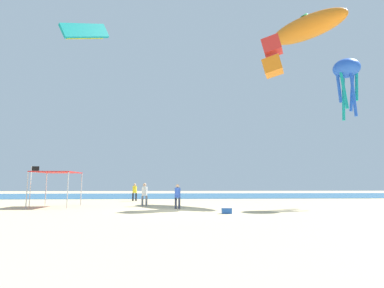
{
  "coord_description": "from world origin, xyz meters",
  "views": [
    {
      "loc": [
        0.04,
        -19.92,
        1.71
      ],
      "look_at": [
        1.74,
        8.62,
        5.39
      ],
      "focal_mm": 29.05,
      "sensor_mm": 36.0,
      "label": 1
    }
  ],
  "objects_px": {
    "person_leftmost": "(135,191)",
    "banner_flag": "(32,182)",
    "person_near_tent": "(145,193)",
    "cooler_box": "(227,211)",
    "kite_box_red": "(272,57)",
    "canopy_tent": "(57,174)",
    "kite_parafoil_teal": "(85,31)",
    "person_central": "(178,194)",
    "kite_inflatable_orange": "(307,27)",
    "kite_octopus_blue": "(347,71)"
  },
  "relations": [
    {
      "from": "person_leftmost",
      "to": "banner_flag",
      "type": "relative_size",
      "value": 0.57
    },
    {
      "from": "kite_octopus_blue",
      "to": "kite_box_red",
      "type": "bearing_deg",
      "value": 11.38
    },
    {
      "from": "cooler_box",
      "to": "kite_inflatable_orange",
      "type": "relative_size",
      "value": 0.07
    },
    {
      "from": "person_near_tent",
      "to": "kite_octopus_blue",
      "type": "distance_m",
      "value": 18.7
    },
    {
      "from": "person_near_tent",
      "to": "banner_flag",
      "type": "height_order",
      "value": "banner_flag"
    },
    {
      "from": "cooler_box",
      "to": "kite_box_red",
      "type": "xyz_separation_m",
      "value": [
        5.14,
        6.39,
        12.17
      ]
    },
    {
      "from": "kite_inflatable_orange",
      "to": "kite_parafoil_teal",
      "type": "bearing_deg",
      "value": -141.86
    },
    {
      "from": "person_near_tent",
      "to": "kite_parafoil_teal",
      "type": "bearing_deg",
      "value": -44.74
    },
    {
      "from": "person_near_tent",
      "to": "person_leftmost",
      "type": "bearing_deg",
      "value": -69.26
    },
    {
      "from": "person_near_tent",
      "to": "kite_inflatable_orange",
      "type": "height_order",
      "value": "kite_inflatable_orange"
    },
    {
      "from": "person_leftmost",
      "to": "kite_parafoil_teal",
      "type": "relative_size",
      "value": 0.35
    },
    {
      "from": "person_near_tent",
      "to": "kite_parafoil_teal",
      "type": "distance_m",
      "value": 23.25
    },
    {
      "from": "person_central",
      "to": "banner_flag",
      "type": "bearing_deg",
      "value": -159.01
    },
    {
      "from": "person_near_tent",
      "to": "kite_box_red",
      "type": "height_order",
      "value": "kite_box_red"
    },
    {
      "from": "person_leftmost",
      "to": "kite_octopus_blue",
      "type": "relative_size",
      "value": 0.36
    },
    {
      "from": "kite_octopus_blue",
      "to": "kite_parafoil_teal",
      "type": "xyz_separation_m",
      "value": [
        -24.38,
        12.37,
        9.03
      ]
    },
    {
      "from": "banner_flag",
      "to": "kite_inflatable_orange",
      "type": "height_order",
      "value": "kite_inflatable_orange"
    },
    {
      "from": "cooler_box",
      "to": "kite_box_red",
      "type": "height_order",
      "value": "kite_box_red"
    },
    {
      "from": "canopy_tent",
      "to": "banner_flag",
      "type": "relative_size",
      "value": 1.09
    },
    {
      "from": "canopy_tent",
      "to": "kite_box_red",
      "type": "height_order",
      "value": "kite_box_red"
    },
    {
      "from": "person_central",
      "to": "kite_inflatable_orange",
      "type": "height_order",
      "value": "kite_inflatable_orange"
    },
    {
      "from": "banner_flag",
      "to": "canopy_tent",
      "type": "bearing_deg",
      "value": -17.75
    },
    {
      "from": "person_leftmost",
      "to": "person_central",
      "type": "bearing_deg",
      "value": 112.78
    },
    {
      "from": "canopy_tent",
      "to": "banner_flag",
      "type": "xyz_separation_m",
      "value": [
        -2.12,
        0.68,
        -0.59
      ]
    },
    {
      "from": "kite_octopus_blue",
      "to": "kite_inflatable_orange",
      "type": "bearing_deg",
      "value": -63.88
    },
    {
      "from": "cooler_box",
      "to": "canopy_tent",
      "type": "bearing_deg",
      "value": 153.29
    },
    {
      "from": "person_near_tent",
      "to": "banner_flag",
      "type": "bearing_deg",
      "value": 5.33
    },
    {
      "from": "kite_octopus_blue",
      "to": "kite_inflatable_orange",
      "type": "height_order",
      "value": "kite_inflatable_orange"
    },
    {
      "from": "canopy_tent",
      "to": "kite_parafoil_teal",
      "type": "distance_m",
      "value": 20.67
    },
    {
      "from": "kite_octopus_blue",
      "to": "kite_inflatable_orange",
      "type": "relative_size",
      "value": 0.57
    },
    {
      "from": "person_leftmost",
      "to": "banner_flag",
      "type": "distance_m",
      "value": 10.02
    },
    {
      "from": "canopy_tent",
      "to": "kite_octopus_blue",
      "type": "height_order",
      "value": "kite_octopus_blue"
    },
    {
      "from": "kite_octopus_blue",
      "to": "banner_flag",
      "type": "bearing_deg",
      "value": 22.0
    },
    {
      "from": "canopy_tent",
      "to": "kite_box_red",
      "type": "bearing_deg",
      "value": 1.38
    },
    {
      "from": "person_central",
      "to": "cooler_box",
      "type": "relative_size",
      "value": 2.96
    },
    {
      "from": "person_central",
      "to": "kite_inflatable_orange",
      "type": "xyz_separation_m",
      "value": [
        13.47,
        8.0,
        16.9
      ]
    },
    {
      "from": "kite_inflatable_orange",
      "to": "kite_box_red",
      "type": "height_order",
      "value": "kite_inflatable_orange"
    },
    {
      "from": "canopy_tent",
      "to": "banner_flag",
      "type": "bearing_deg",
      "value": 162.25
    },
    {
      "from": "kite_inflatable_orange",
      "to": "cooler_box",
      "type": "bearing_deg",
      "value": -81.24
    },
    {
      "from": "person_leftmost",
      "to": "kite_octopus_blue",
      "type": "bearing_deg",
      "value": 153.86
    },
    {
      "from": "person_leftmost",
      "to": "cooler_box",
      "type": "relative_size",
      "value": 3.07
    },
    {
      "from": "canopy_tent",
      "to": "banner_flag",
      "type": "height_order",
      "value": "banner_flag"
    },
    {
      "from": "person_central",
      "to": "cooler_box",
      "type": "bearing_deg",
      "value": -15.95
    },
    {
      "from": "kite_box_red",
      "to": "person_central",
      "type": "bearing_deg",
      "value": -47.07
    },
    {
      "from": "kite_box_red",
      "to": "kite_parafoil_teal",
      "type": "bearing_deg",
      "value": -96.53
    },
    {
      "from": "person_near_tent",
      "to": "canopy_tent",
      "type": "bearing_deg",
      "value": 10.32
    },
    {
      "from": "cooler_box",
      "to": "person_central",
      "type": "bearing_deg",
      "value": 127.82
    },
    {
      "from": "person_near_tent",
      "to": "cooler_box",
      "type": "xyz_separation_m",
      "value": [
        5.31,
        -6.23,
        -0.86
      ]
    },
    {
      "from": "person_near_tent",
      "to": "banner_flag",
      "type": "distance_m",
      "value": 8.75
    },
    {
      "from": "person_leftmost",
      "to": "kite_inflatable_orange",
      "type": "bearing_deg",
      "value": 173.38
    }
  ]
}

